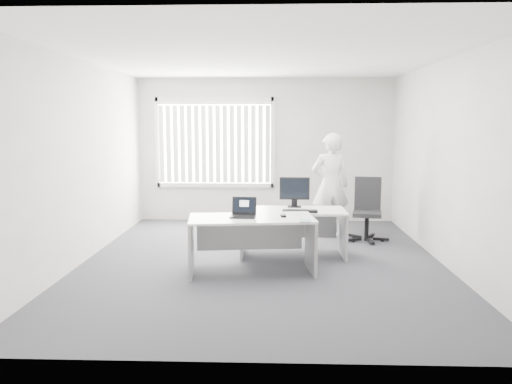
{
  "coord_description": "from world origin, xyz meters",
  "views": [
    {
      "loc": [
        0.16,
        -6.82,
        1.94
      ],
      "look_at": [
        -0.09,
        0.15,
        0.97
      ],
      "focal_mm": 35.0,
      "sensor_mm": 36.0,
      "label": 1
    }
  ],
  "objects_px": {
    "desk_near": "(252,233)",
    "desk_far": "(293,223)",
    "office_chair": "(367,221)",
    "laptop": "(243,208)",
    "person": "(330,185)",
    "monitor": "(295,192)"
  },
  "relations": [
    {
      "from": "desk_far",
      "to": "monitor",
      "type": "bearing_deg",
      "value": 81.59
    },
    {
      "from": "person",
      "to": "laptop",
      "type": "height_order",
      "value": "person"
    },
    {
      "from": "laptop",
      "to": "monitor",
      "type": "height_order",
      "value": "monitor"
    },
    {
      "from": "person",
      "to": "desk_far",
      "type": "bearing_deg",
      "value": 55.4
    },
    {
      "from": "desk_near",
      "to": "office_chair",
      "type": "xyz_separation_m",
      "value": [
        1.83,
        1.87,
        -0.2
      ]
    },
    {
      "from": "office_chair",
      "to": "monitor",
      "type": "relative_size",
      "value": 2.34
    },
    {
      "from": "person",
      "to": "laptop",
      "type": "xyz_separation_m",
      "value": [
        -1.36,
        -2.12,
        -0.03
      ]
    },
    {
      "from": "desk_near",
      "to": "monitor",
      "type": "bearing_deg",
      "value": 53.99
    },
    {
      "from": "desk_far",
      "to": "office_chair",
      "type": "distance_m",
      "value": 1.65
    },
    {
      "from": "desk_far",
      "to": "person",
      "type": "height_order",
      "value": "person"
    },
    {
      "from": "desk_near",
      "to": "person",
      "type": "distance_m",
      "value": 2.48
    },
    {
      "from": "desk_near",
      "to": "person",
      "type": "relative_size",
      "value": 0.95
    },
    {
      "from": "desk_far",
      "to": "laptop",
      "type": "xyz_separation_m",
      "value": [
        -0.67,
        -0.83,
        0.36
      ]
    },
    {
      "from": "desk_far",
      "to": "office_chair",
      "type": "relative_size",
      "value": 1.46
    },
    {
      "from": "desk_near",
      "to": "office_chair",
      "type": "distance_m",
      "value": 2.63
    },
    {
      "from": "desk_near",
      "to": "desk_far",
      "type": "xyz_separation_m",
      "value": [
        0.56,
        0.82,
        -0.03
      ]
    },
    {
      "from": "person",
      "to": "monitor",
      "type": "bearing_deg",
      "value": 51.71
    },
    {
      "from": "office_chair",
      "to": "person",
      "type": "distance_m",
      "value": 0.85
    },
    {
      "from": "office_chair",
      "to": "laptop",
      "type": "distance_m",
      "value": 2.76
    },
    {
      "from": "person",
      "to": "monitor",
      "type": "height_order",
      "value": "person"
    },
    {
      "from": "person",
      "to": "laptop",
      "type": "relative_size",
      "value": 5.55
    },
    {
      "from": "laptop",
      "to": "office_chair",
      "type": "bearing_deg",
      "value": 48.21
    }
  ]
}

